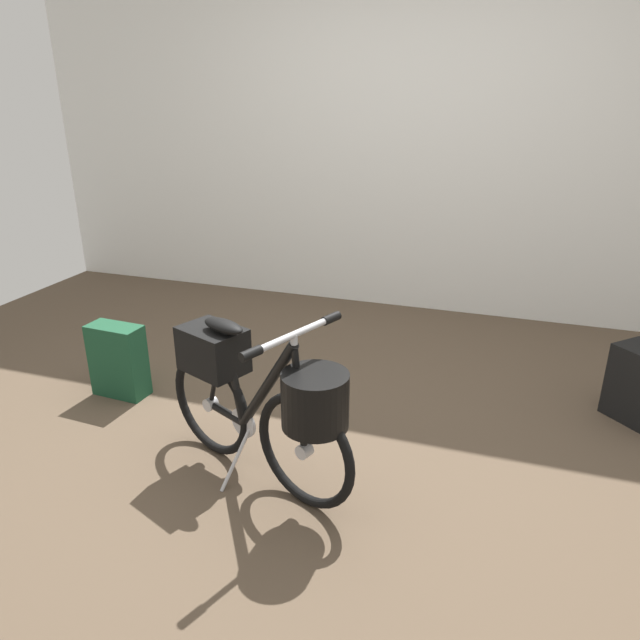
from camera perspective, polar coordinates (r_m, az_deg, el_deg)
ground_plane at (r=2.89m, az=0.23°, el=-11.74°), size 6.07×6.07×0.00m
back_wall at (r=4.43m, az=9.26°, el=20.53°), size 6.07×0.10×3.06m
folding_bike_foreground at (r=2.43m, az=-5.88°, el=-7.52°), size 1.02×0.58×0.77m
handbag_on_floor at (r=3.39m, az=-19.19°, el=-3.80°), size 0.31×0.19×0.41m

